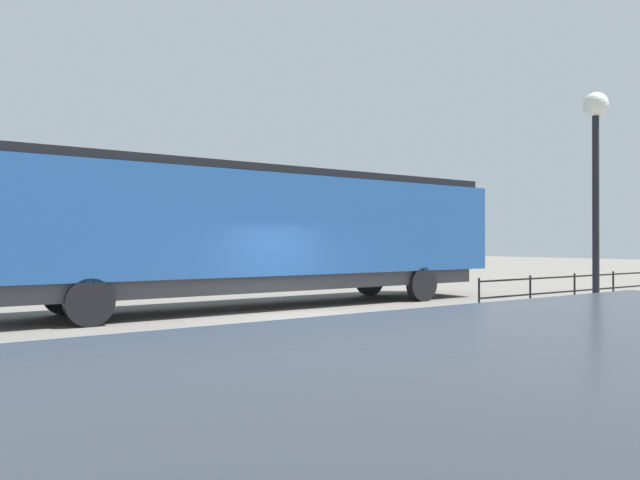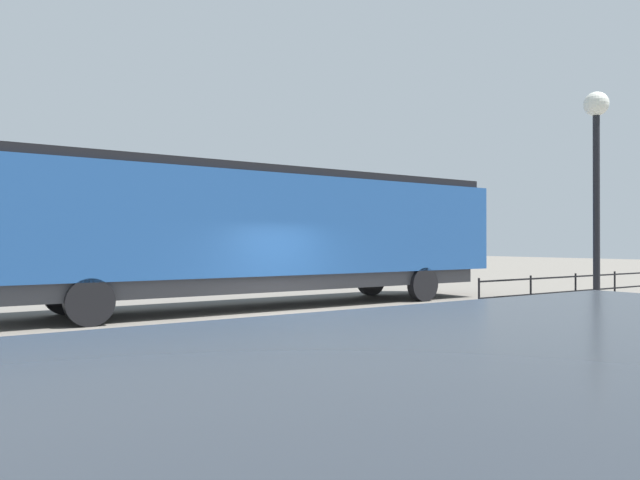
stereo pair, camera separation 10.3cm
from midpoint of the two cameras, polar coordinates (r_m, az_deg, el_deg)
The scene contains 4 objects.
ground_plane at distance 14.73m, azimuth -0.45°, elevation -7.68°, with size 120.00×120.00×0.00m, color #666059.
locomotive at distance 17.86m, azimuth -3.74°, elevation 0.94°, with size 2.98×16.18×4.05m.
lamp_post at distance 15.97m, azimuth 25.16°, elevation 7.98°, with size 0.58×0.58×5.55m.
platform_fence at distance 17.59m, azimuth 23.47°, elevation -4.16°, with size 0.05×7.78×1.07m.
Camera 2 is at (12.20, -8.04, 1.90)m, focal length 33.35 mm.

